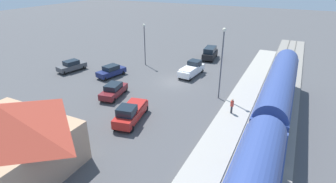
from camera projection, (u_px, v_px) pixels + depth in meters
name	position (u px, v px, depth m)	size (l,w,h in m)	color
ground_plane	(174.00, 83.00, 37.46)	(200.00, 200.00, 0.00)	#4C4C4F
railway_track	(277.00, 102.00, 31.72)	(4.80, 70.00, 0.30)	gray
platform	(244.00, 95.00, 33.32)	(3.20, 46.00, 0.30)	#A8A399
passenger_train	(266.00, 138.00, 19.88)	(2.93, 38.23, 4.98)	#33478C
station_building	(5.00, 136.00, 19.95)	(10.64, 8.23, 5.69)	tan
pedestrian_on_platform	(232.00, 105.00, 28.31)	(0.36, 0.36, 1.71)	#333338
suv_black	(210.00, 53.00, 47.39)	(2.46, 5.08, 2.22)	black
sedan_charcoal	(72.00, 66.00, 41.63)	(2.81, 4.80, 1.74)	#47494F
pickup_red	(131.00, 113.00, 27.31)	(2.98, 5.68, 2.14)	red
pickup_white	(192.00, 69.00, 39.75)	(2.41, 5.55, 2.14)	white
sedan_maroon	(114.00, 90.00, 32.88)	(2.55, 4.74, 1.74)	maroon
sedan_navy	(111.00, 71.00, 39.40)	(2.77, 4.79, 1.74)	navy
light_pole_near_platform	(222.00, 57.00, 30.59)	(0.44, 0.44, 8.79)	#515156
light_pole_lot_center	(145.00, 39.00, 42.94)	(0.44, 0.44, 6.96)	#515156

